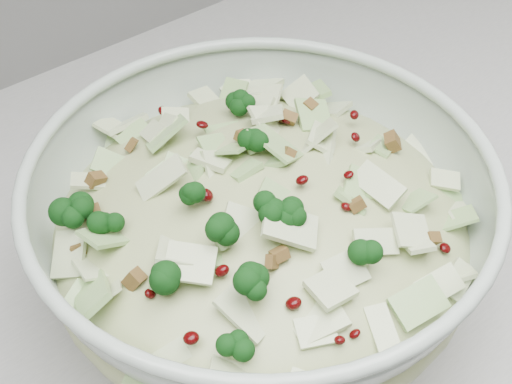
% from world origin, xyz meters
% --- Properties ---
extents(mixing_bowl, '(0.32, 0.32, 0.13)m').
position_xyz_m(mixing_bowl, '(0.48, 1.60, 0.97)').
color(mixing_bowl, '#A5B6A8').
rests_on(mixing_bowl, counter).
extents(salad, '(0.36, 0.36, 0.13)m').
position_xyz_m(salad, '(0.48, 1.60, 0.99)').
color(salad, '#9EAB75').
rests_on(salad, mixing_bowl).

